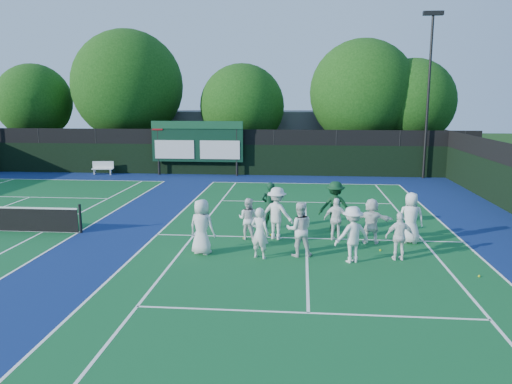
{
  "coord_description": "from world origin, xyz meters",
  "views": [
    {
      "loc": [
        -0.22,
        -16.41,
        4.93
      ],
      "look_at": [
        -2.0,
        3.0,
        1.3
      ],
      "focal_mm": 35.0,
      "sensor_mm": 36.0,
      "label": 1
    }
  ],
  "objects": [
    {
      "name": "ground",
      "position": [
        0.0,
        0.0,
        0.0
      ],
      "size": [
        120.0,
        120.0,
        0.0
      ],
      "primitive_type": "plane",
      "color": "#14350E",
      "rests_on": "ground"
    },
    {
      "name": "court_apron",
      "position": [
        -6.0,
        1.0,
        0.0
      ],
      "size": [
        34.0,
        32.0,
        0.01
      ],
      "primitive_type": "cube",
      "color": "navy",
      "rests_on": "ground"
    },
    {
      "name": "near_court",
      "position": [
        0.0,
        1.0,
        0.01
      ],
      "size": [
        11.05,
        23.85,
        0.01
      ],
      "color": "#125828",
      "rests_on": "ground"
    },
    {
      "name": "back_fence",
      "position": [
        -6.0,
        16.0,
        1.36
      ],
      "size": [
        34.0,
        0.08,
        3.0
      ],
      "color": "black",
      "rests_on": "ground"
    },
    {
      "name": "scoreboard",
      "position": [
        -7.01,
        15.59,
        2.19
      ],
      "size": [
        6.0,
        0.21,
        3.55
      ],
      "color": "black",
      "rests_on": "ground"
    },
    {
      "name": "clubhouse",
      "position": [
        -2.0,
        24.0,
        2.0
      ],
      "size": [
        18.0,
        6.0,
        4.0
      ],
      "primitive_type": "cube",
      "color": "slate",
      "rests_on": "ground"
    },
    {
      "name": "light_pole_right",
      "position": [
        7.5,
        15.7,
        6.3
      ],
      "size": [
        1.2,
        0.3,
        10.12
      ],
      "color": "black",
      "rests_on": "ground"
    },
    {
      "name": "bench",
      "position": [
        -13.35,
        15.36,
        0.47
      ],
      "size": [
        1.42,
        0.55,
        0.88
      ],
      "color": "white",
      "rests_on": "ground"
    },
    {
      "name": "tree_a",
      "position": [
        -19.91,
        19.58,
        4.63
      ],
      "size": [
        5.5,
        5.5,
        7.53
      ],
      "color": "black",
      "rests_on": "ground"
    },
    {
      "name": "tree_b",
      "position": [
        -12.71,
        19.58,
        5.69
      ],
      "size": [
        7.96,
        7.96,
        9.88
      ],
      "color": "black",
      "rests_on": "ground"
    },
    {
      "name": "tree_c",
      "position": [
        -4.35,
        19.58,
        4.28
      ],
      "size": [
        6.0,
        6.0,
        7.44
      ],
      "color": "black",
      "rests_on": "ground"
    },
    {
      "name": "tree_d",
      "position": [
        4.1,
        19.58,
        5.21
      ],
      "size": [
        7.32,
        7.32,
        9.06
      ],
      "color": "black",
      "rests_on": "ground"
    },
    {
      "name": "tree_e",
      "position": [
        7.51,
        19.58,
        4.62
      ],
      "size": [
        5.9,
        5.9,
        7.72
      ],
      "color": "black",
      "rests_on": "ground"
    },
    {
      "name": "tennis_ball_1",
      "position": [
        3.72,
        2.67,
        0.03
      ],
      "size": [
        0.07,
        0.07,
        0.07
      ],
      "primitive_type": "sphere",
      "color": "#ABCB17",
      "rests_on": "ground"
    },
    {
      "name": "tennis_ball_2",
      "position": [
        4.82,
        -2.54,
        0.03
      ],
      "size": [
        0.07,
        0.07,
        0.07
      ],
      "primitive_type": "sphere",
      "color": "#ABCB17",
      "rests_on": "ground"
    },
    {
      "name": "tennis_ball_3",
      "position": [
        -2.23,
        0.72,
        0.03
      ],
      "size": [
        0.07,
        0.07,
        0.07
      ],
      "primitive_type": "sphere",
      "color": "#ABCB17",
      "rests_on": "ground"
    },
    {
      "name": "tennis_ball_4",
      "position": [
        -1.3,
        1.25,
        0.03
      ],
      "size": [
        0.07,
        0.07,
        0.07
      ],
      "primitive_type": "sphere",
      "color": "#ABCB17",
      "rests_on": "ground"
    },
    {
      "name": "tennis_ball_5",
      "position": [
        2.42,
        -0.3,
        0.03
      ],
      "size": [
        0.07,
        0.07,
        0.07
      ],
      "primitive_type": "sphere",
      "color": "#ABCB17",
      "rests_on": "ground"
    },
    {
      "name": "player_front_0",
      "position": [
        -3.37,
        -1.11,
        0.9
      ],
      "size": [
        1.02,
        0.83,
        1.8
      ],
      "primitive_type": "imported",
      "rotation": [
        0.0,
        0.0,
        2.81
      ],
      "color": "silver",
      "rests_on": "ground"
    },
    {
      "name": "player_front_1",
      "position": [
        -1.48,
        -1.38,
        0.82
      ],
      "size": [
        0.7,
        0.58,
        1.63
      ],
      "primitive_type": "imported",
      "rotation": [
        0.0,
        0.0,
        2.77
      ],
      "color": "white",
      "rests_on": "ground"
    },
    {
      "name": "player_front_2",
      "position": [
        -0.25,
        -1.05,
        0.88
      ],
      "size": [
        0.91,
        0.74,
        1.75
      ],
      "primitive_type": "imported",
      "rotation": [
        0.0,
        0.0,
        3.24
      ],
      "color": "silver",
      "rests_on": "ground"
    },
    {
      "name": "player_front_3",
      "position": [
        1.36,
        -1.52,
        0.88
      ],
      "size": [
        1.3,
        1.04,
        1.75
      ],
      "primitive_type": "imported",
      "rotation": [
        0.0,
        0.0,
        3.54
      ],
      "color": "white",
      "rests_on": "ground"
    },
    {
      "name": "player_front_4",
      "position": [
        2.84,
        -1.19,
        0.76
      ],
      "size": [
        0.91,
        0.42,
        1.51
      ],
      "primitive_type": "imported",
      "rotation": [
        0.0,
        0.0,
        3.2
      ],
      "color": "white",
      "rests_on": "ground"
    },
    {
      "name": "player_back_0",
      "position": [
        -2.07,
        0.72,
        0.75
      ],
      "size": [
        0.87,
        0.76,
        1.51
      ],
      "primitive_type": "imported",
      "rotation": [
        0.0,
        0.0,
        2.84
      ],
      "color": "silver",
      "rests_on": "ground"
    },
    {
      "name": "player_back_1",
      "position": [
        -1.06,
        0.86,
        0.94
      ],
      "size": [
        1.39,
        1.12,
        1.88
      ],
      "primitive_type": "imported",
      "rotation": [
        0.0,
        0.0,
        2.74
      ],
      "color": "silver",
      "rests_on": "ground"
    },
    {
      "name": "player_back_2",
      "position": [
        1.05,
        0.88,
        0.76
      ],
      "size": [
        0.96,
        0.56,
        1.53
      ],
      "primitive_type": "imported",
      "rotation": [
        0.0,
        0.0,
        2.92
      ],
      "color": "white",
      "rests_on": "ground"
    },
    {
      "name": "player_back_3",
      "position": [
        2.22,
        0.61,
        0.8
      ],
      "size": [
        1.52,
        0.6,
        1.6
      ],
      "primitive_type": "imported",
      "rotation": [
        0.0,
        0.0,
        3.05
      ],
      "color": "white",
      "rests_on": "ground"
    },
    {
      "name": "player_back_4",
      "position": [
        3.57,
        0.76,
        0.9
      ],
      "size": [
        0.9,
        0.6,
        1.8
      ],
      "primitive_type": "imported",
      "rotation": [
        0.0,
        0.0,
        3.11
      ],
      "color": "white",
      "rests_on": "ground"
    },
    {
      "name": "coach_left",
      "position": [
        -1.4,
        2.31,
        0.91
      ],
      "size": [
        0.75,
        0.59,
        1.82
      ],
      "primitive_type": "imported",
      "rotation": [
        0.0,
        0.0,
        3.4
      ],
      "color": "#0E341E",
      "rests_on": "ground"
    },
    {
      "name": "coach_right",
      "position": [
        1.07,
        2.23,
        0.95
      ],
      "size": [
        1.28,
        0.81,
        1.9
      ],
      "primitive_type": "imported",
      "rotation": [
        0.0,
        0.0,
        3.23
      ],
      "color": "#0F391C",
      "rests_on": "ground"
    }
  ]
}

